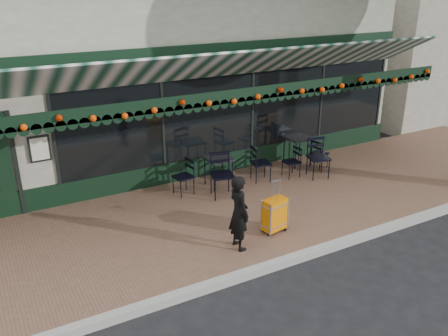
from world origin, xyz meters
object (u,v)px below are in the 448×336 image
cafe_table_b (219,161)px  chair_b_left (183,177)px  cafe_table_a (298,140)px  chair_b_right (261,163)px  chair_b_front (222,176)px  chair_a_right (319,153)px  woman (239,213)px  chair_a_front (318,158)px  chair_a_left (291,162)px  suitcase (275,215)px

cafe_table_b → chair_b_left: chair_b_left is taller
cafe_table_a → chair_b_right: bearing=-162.4°
chair_b_right → chair_b_front: chair_b_front is taller
cafe_table_a → chair_a_right: size_ratio=0.98×
chair_b_left → cafe_table_b: bearing=84.9°
woman → chair_b_left: 2.61m
chair_a_front → cafe_table_b: bearing=178.3°
cafe_table_a → chair_a_left: chair_a_left is taller
cafe_table_a → chair_a_left: bearing=-136.9°
suitcase → chair_a_left: suitcase is taller
chair_b_front → suitcase: bearing=-71.9°
woman → chair_b_front: (0.78, 2.06, -0.20)m
chair_b_left → chair_a_left: bearing=76.1°
chair_a_left → chair_a_right: size_ratio=0.99×
chair_a_front → chair_b_left: (-3.31, 0.67, -0.08)m
cafe_table_a → chair_b_right: size_ratio=0.85×
suitcase → chair_a_right: bearing=27.2°
chair_a_front → suitcase: bearing=-130.1°
cafe_table_b → chair_a_left: bearing=-11.3°
woman → chair_b_right: (2.03, 2.41, -0.26)m
chair_a_right → chair_b_front: chair_b_front is taller
cafe_table_a → cafe_table_b: 2.50m
chair_b_front → chair_a_front: bearing=11.5°
woman → suitcase: woman is taller
cafe_table_b → chair_b_front: chair_b_front is taller
woman → cafe_table_a: (3.48, 2.87, -0.03)m
cafe_table_a → chair_a_front: chair_a_front is taller
suitcase → chair_a_left: bearing=37.0°
chair_a_left → chair_b_right: size_ratio=0.86×
cafe_table_a → chair_a_front: 0.97m
chair_a_right → chair_b_right: bearing=77.0°
chair_a_left → chair_b_front: chair_b_front is taller
chair_a_front → chair_b_right: size_ratio=1.11×
suitcase → chair_a_left: size_ratio=1.41×
suitcase → chair_b_left: 2.56m
cafe_table_b → chair_b_left: 0.95m
woman → chair_a_left: size_ratio=1.84×
suitcase → cafe_table_b: (0.10, 2.46, 0.28)m
cafe_table_a → chair_b_right: 1.54m
woman → cafe_table_b: size_ratio=1.98×
cafe_table_b → chair_b_front: 0.61m
woman → chair_b_front: 2.22m
cafe_table_b → chair_a_right: chair_a_right is taller
woman → chair_a_right: size_ratio=1.82×
chair_a_right → chair_b_left: size_ratio=0.93×
chair_a_front → chair_b_left: 3.38m
suitcase → chair_b_right: suitcase is taller
woman → suitcase: size_ratio=1.31×
suitcase → cafe_table_a: size_ratio=1.43×
chair_b_left → chair_b_front: (0.71, -0.53, 0.09)m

